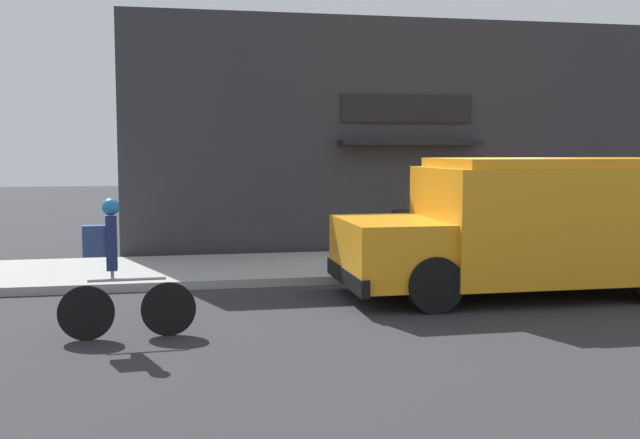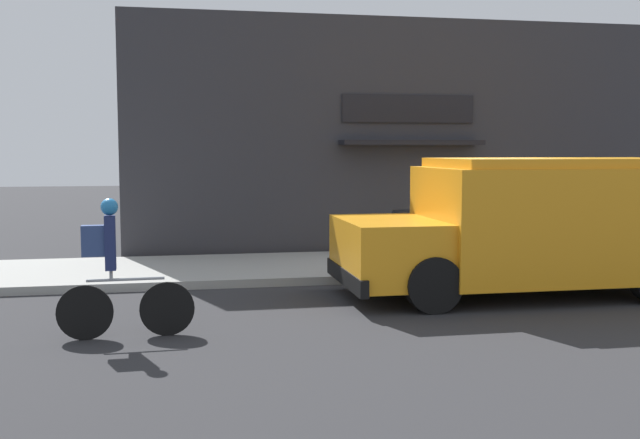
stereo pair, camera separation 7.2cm
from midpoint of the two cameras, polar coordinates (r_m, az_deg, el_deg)
The scene contains 6 objects.
ground_plane at distance 13.05m, azimuth 11.75°, elevation -4.51°, with size 70.00×70.00×0.00m, color #2B2B2D.
sidewalk at distance 14.41m, azimuth 9.43°, elevation -3.26°, with size 28.00×2.99×0.14m.
storefront at distance 15.88m, azimuth 7.32°, elevation 6.23°, with size 12.20×0.74×4.92m.
school_bus at distance 11.83m, azimuth 16.00°, elevation -0.33°, with size 5.46×2.71×2.08m.
cyclist at distance 9.05m, azimuth -15.48°, elevation -3.85°, with size 1.58×0.20×1.65m.
trash_bin at distance 15.08m, azimuth 6.29°, elevation -0.93°, with size 0.52×0.52×0.85m.
Camera 1 is at (-5.10, -11.81, 2.22)m, focal length 42.00 mm.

